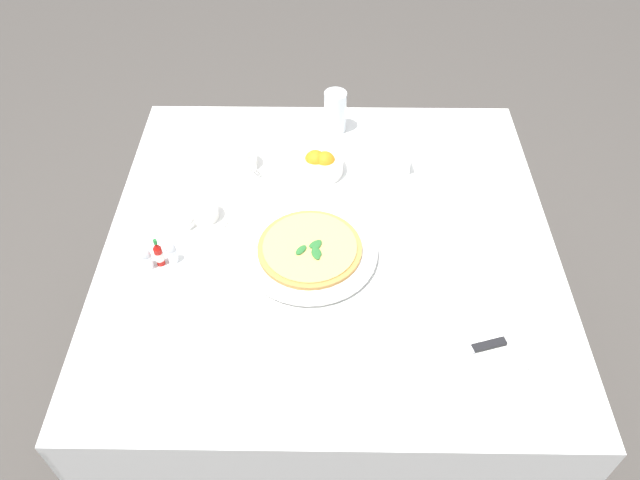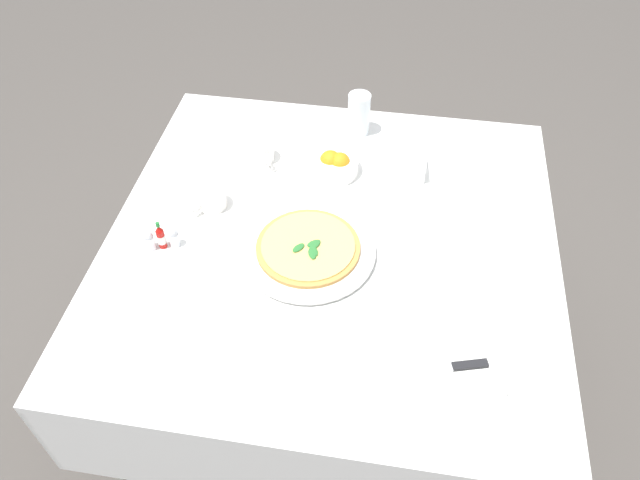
{
  "view_description": "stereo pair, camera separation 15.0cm",
  "coord_description": "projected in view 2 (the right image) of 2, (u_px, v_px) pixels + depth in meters",
  "views": [
    {
      "loc": [
        0.01,
        1.06,
        1.87
      ],
      "look_at": [
        0.02,
        0.03,
        0.77
      ],
      "focal_mm": 34.29,
      "sensor_mm": 36.0,
      "label": 1
    },
    {
      "loc": [
        -0.14,
        1.05,
        1.87
      ],
      "look_at": [
        0.02,
        0.03,
        0.77
      ],
      "focal_mm": 34.29,
      "sensor_mm": 36.0,
      "label": 2
    }
  ],
  "objects": [
    {
      "name": "salt_shaker",
      "position": [
        149.0,
        241.0,
        1.5
      ],
      "size": [
        0.03,
        0.03,
        0.06
      ],
      "color": "white",
      "rests_on": "dining_table"
    },
    {
      "name": "hot_sauce_bottle",
      "position": [
        161.0,
        237.0,
        1.49
      ],
      "size": [
        0.02,
        0.02,
        0.08
      ],
      "color": "#B7140F",
      "rests_on": "dining_table"
    },
    {
      "name": "pizza_plate",
      "position": [
        308.0,
        250.0,
        1.49
      ],
      "size": [
        0.33,
        0.33,
        0.02
      ],
      "color": "white",
      "rests_on": "dining_table"
    },
    {
      "name": "pepper_shaker",
      "position": [
        174.0,
        238.0,
        1.5
      ],
      "size": [
        0.03,
        0.03,
        0.06
      ],
      "color": "white",
      "rests_on": "dining_table"
    },
    {
      "name": "dinner_knife",
      "position": [
        446.0,
        368.0,
        1.25
      ],
      "size": [
        0.19,
        0.07,
        0.01
      ],
      "rotation": [
        0.0,
        0.0,
        0.28
      ],
      "color": "silver",
      "rests_on": "napkin_folded"
    },
    {
      "name": "citrus_bowl",
      "position": [
        332.0,
        164.0,
        1.69
      ],
      "size": [
        0.15,
        0.15,
        0.07
      ],
      "color": "white",
      "rests_on": "dining_table"
    },
    {
      "name": "water_glass_near_left",
      "position": [
        359.0,
        116.0,
        1.8
      ],
      "size": [
        0.07,
        0.07,
        0.13
      ],
      "color": "white",
      "rests_on": "dining_table"
    },
    {
      "name": "napkin_folded",
      "position": [
        446.0,
        371.0,
        1.26
      ],
      "size": [
        0.25,
        0.18,
        0.02
      ],
      "rotation": [
        0.0,
        0.0,
        0.26
      ],
      "color": "white",
      "rests_on": "dining_table"
    },
    {
      "name": "pizza",
      "position": [
        308.0,
        247.0,
        1.48
      ],
      "size": [
        0.25,
        0.25,
        0.02
      ],
      "color": "#C68E47",
      "rests_on": "pizza_plate"
    },
    {
      "name": "coffee_cup_far_left",
      "position": [
        212.0,
        200.0,
        1.59
      ],
      "size": [
        0.13,
        0.13,
        0.06
      ],
      "color": "white",
      "rests_on": "dining_table"
    },
    {
      "name": "dining_table",
      "position": [
        331.0,
        272.0,
        1.63
      ],
      "size": [
        1.12,
        1.12,
        0.75
      ],
      "color": "white",
      "rests_on": "ground_plane"
    },
    {
      "name": "menu_card",
      "position": [
        423.0,
        165.0,
        1.68
      ],
      "size": [
        0.01,
        0.09,
        0.06
      ],
      "rotation": [
        0.0,
        0.0,
        4.82
      ],
      "color": "white",
      "rests_on": "dining_table"
    },
    {
      "name": "ground_plane",
      "position": [
        328.0,
        388.0,
        2.09
      ],
      "size": [
        8.0,
        8.0,
        0.0
      ],
      "primitive_type": "plane",
      "color": "#4C4742"
    },
    {
      "name": "coffee_cup_center_back",
      "position": [
        261.0,
        153.0,
        1.72
      ],
      "size": [
        0.13,
        0.13,
        0.06
      ],
      "color": "white",
      "rests_on": "dining_table"
    }
  ]
}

